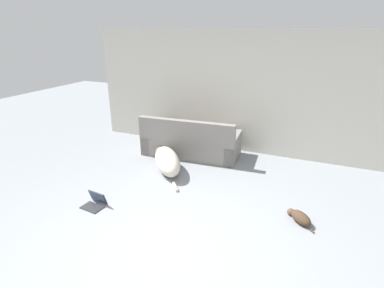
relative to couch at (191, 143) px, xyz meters
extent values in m
plane|color=gray|center=(0.84, -2.99, -0.27)|extent=(20.00, 20.00, 0.00)
cube|color=beige|center=(0.84, 0.70, 1.04)|extent=(6.88, 0.06, 2.62)
cube|color=gray|center=(0.00, 0.05, -0.07)|extent=(2.10, 1.00, 0.40)
cube|color=gray|center=(0.02, -0.32, 0.37)|extent=(2.05, 0.28, 0.47)
cube|color=gray|center=(0.92, 0.11, 0.00)|extent=(0.26, 0.88, 0.54)
cube|color=gray|center=(-0.92, -0.01, 0.00)|extent=(0.26, 0.88, 0.54)
ellipsoid|color=beige|center=(-0.10, -0.93, -0.06)|extent=(1.04, 1.15, 0.43)
sphere|color=brown|center=(-0.49, -0.43, -0.13)|extent=(0.40, 0.40, 0.28)
cylinder|color=beige|center=(0.34, -1.47, -0.24)|extent=(0.21, 0.25, 0.05)
ellipsoid|color=#473323|center=(2.42, -1.67, -0.19)|extent=(0.38, 0.37, 0.16)
sphere|color=brown|center=(2.27, -1.53, -0.22)|extent=(0.15, 0.15, 0.11)
cylinder|color=#473323|center=(2.57, -1.83, -0.26)|extent=(0.08, 0.08, 0.02)
cube|color=#2D2D33|center=(-0.58, -2.53, -0.26)|extent=(0.35, 0.25, 0.02)
cube|color=#2D2D33|center=(-0.57, -2.39, -0.15)|extent=(0.34, 0.11, 0.21)
cube|color=#23334C|center=(-0.57, -2.40, -0.15)|extent=(0.31, 0.10, 0.19)
camera|label=1|loc=(2.38, -5.58, 2.32)|focal=28.00mm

